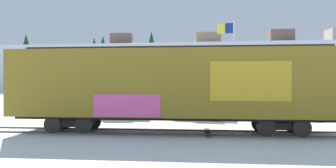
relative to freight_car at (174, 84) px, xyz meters
The scene contains 7 objects.
ground_plane 2.60m from the freight_car, behind, with size 260.00×260.00×0.00m, color silver.
track 2.79m from the freight_car, behind, with size 60.02×3.74×0.08m.
freight_car is the anchor object (origin of this frame).
flagpole 13.70m from the freight_car, 72.76° to the left, with size 1.59×0.51×8.48m.
hillside 70.76m from the freight_car, 90.16° to the left, with size 151.56×33.03×16.50m.
parked_car_green 7.65m from the freight_car, 131.47° to the left, with size 4.36×2.08×1.69m.
parked_car_black 6.28m from the freight_car, 79.12° to the left, with size 4.22×2.22×1.69m.
Camera 1 is at (1.91, -15.91, 2.73)m, focal length 32.21 mm.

